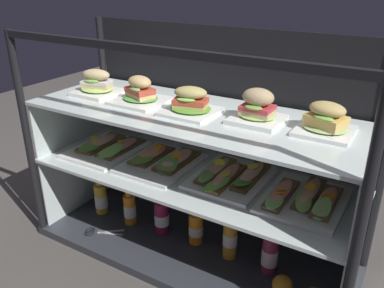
# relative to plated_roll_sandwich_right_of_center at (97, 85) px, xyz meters

# --- Properties ---
(ground_plane) EXTENTS (6.00, 6.00, 0.02)m
(ground_plane) POSITION_rel_plated_roll_sandwich_right_of_center_xyz_m (0.49, 0.00, -0.71)
(ground_plane) COLOR #4A4541
(ground_plane) RESTS_ON ground
(case_base_deck) EXTENTS (1.40, 0.54, 0.04)m
(case_base_deck) POSITION_rel_plated_roll_sandwich_right_of_center_xyz_m (0.49, 0.00, -0.68)
(case_base_deck) COLOR #2F3238
(case_base_deck) RESTS_ON ground
(case_frame) EXTENTS (1.40, 0.54, 0.96)m
(case_frame) POSITION_rel_plated_roll_sandwich_right_of_center_xyz_m (0.49, 0.16, -0.18)
(case_frame) COLOR black
(case_frame) RESTS_ON ground
(riser_lower_tier) EXTENTS (1.34, 0.47, 0.34)m
(riser_lower_tier) POSITION_rel_plated_roll_sandwich_right_of_center_xyz_m (0.49, 0.00, -0.49)
(riser_lower_tier) COLOR silver
(riser_lower_tier) RESTS_ON case_base_deck
(shelf_lower_glass) EXTENTS (1.35, 0.49, 0.01)m
(shelf_lower_glass) POSITION_rel_plated_roll_sandwich_right_of_center_xyz_m (0.49, 0.00, -0.32)
(shelf_lower_glass) COLOR silver
(shelf_lower_glass) RESTS_ON riser_lower_tier
(riser_upper_tier) EXTENTS (1.34, 0.47, 0.26)m
(riser_upper_tier) POSITION_rel_plated_roll_sandwich_right_of_center_xyz_m (0.49, 0.00, -0.18)
(riser_upper_tier) COLOR silver
(riser_upper_tier) RESTS_ON shelf_lower_glass
(shelf_upper_glass) EXTENTS (1.35, 0.49, 0.01)m
(shelf_upper_glass) POSITION_rel_plated_roll_sandwich_right_of_center_xyz_m (0.49, 0.00, -0.05)
(shelf_upper_glass) COLOR silver
(shelf_upper_glass) RESTS_ON riser_upper_tier
(plated_roll_sandwich_right_of_center) EXTENTS (0.18, 0.18, 0.11)m
(plated_roll_sandwich_right_of_center) POSITION_rel_plated_roll_sandwich_right_of_center_xyz_m (0.00, 0.00, 0.00)
(plated_roll_sandwich_right_of_center) COLOR white
(plated_roll_sandwich_right_of_center) RESTS_ON shelf_upper_glass
(plated_roll_sandwich_far_right) EXTENTS (0.21, 0.21, 0.11)m
(plated_roll_sandwich_far_right) POSITION_rel_plated_roll_sandwich_right_of_center_xyz_m (0.24, 0.00, -0.00)
(plated_roll_sandwich_far_right) COLOR white
(plated_roll_sandwich_far_right) RESTS_ON shelf_upper_glass
(plated_roll_sandwich_near_left_corner) EXTENTS (0.20, 0.20, 0.11)m
(plated_roll_sandwich_near_left_corner) POSITION_rel_plated_roll_sandwich_right_of_center_xyz_m (0.49, -0.01, -0.00)
(plated_roll_sandwich_near_left_corner) COLOR white
(plated_roll_sandwich_near_left_corner) RESTS_ON shelf_upper_glass
(plated_roll_sandwich_left_of_center) EXTENTS (0.18, 0.18, 0.12)m
(plated_roll_sandwich_left_of_center) POSITION_rel_plated_roll_sandwich_right_of_center_xyz_m (0.75, 0.03, 0.01)
(plated_roll_sandwich_left_of_center) COLOR white
(plated_roll_sandwich_left_of_center) RESTS_ON shelf_upper_glass
(plated_roll_sandwich_mid_left) EXTENTS (0.19, 0.19, 0.11)m
(plated_roll_sandwich_mid_left) POSITION_rel_plated_roll_sandwich_right_of_center_xyz_m (0.99, 0.05, 0.00)
(plated_roll_sandwich_mid_left) COLOR white
(plated_roll_sandwich_mid_left) RESTS_ON shelf_upper_glass
(open_sandwich_tray_mid_left) EXTENTS (0.28, 0.34, 0.06)m
(open_sandwich_tray_mid_left) POSITION_rel_plated_roll_sandwich_right_of_center_xyz_m (0.03, -0.01, -0.29)
(open_sandwich_tray_mid_left) COLOR white
(open_sandwich_tray_mid_left) RESTS_ON shelf_lower_glass
(open_sandwich_tray_near_right_corner) EXTENTS (0.28, 0.34, 0.06)m
(open_sandwich_tray_near_right_corner) POSITION_rel_plated_roll_sandwich_right_of_center_xyz_m (0.34, 0.01, -0.29)
(open_sandwich_tray_near_right_corner) COLOR white
(open_sandwich_tray_near_right_corner) RESTS_ON shelf_lower_glass
(open_sandwich_tray_mid_right) EXTENTS (0.28, 0.36, 0.06)m
(open_sandwich_tray_mid_right) POSITION_rel_plated_roll_sandwich_right_of_center_xyz_m (0.66, 0.02, -0.29)
(open_sandwich_tray_mid_right) COLOR white
(open_sandwich_tray_mid_right) RESTS_ON shelf_lower_glass
(open_sandwich_tray_near_left_corner) EXTENTS (0.28, 0.34, 0.06)m
(open_sandwich_tray_near_left_corner) POSITION_rel_plated_roll_sandwich_right_of_center_xyz_m (0.95, 0.01, -0.29)
(open_sandwich_tray_near_left_corner) COLOR white
(open_sandwich_tray_near_left_corner) RESTS_ON shelf_lower_glass
(juice_bottle_back_right) EXTENTS (0.06, 0.06, 0.21)m
(juice_bottle_back_right) POSITION_rel_plated_roll_sandwich_right_of_center_xyz_m (-0.04, -0.01, -0.58)
(juice_bottle_back_right) COLOR gold
(juice_bottle_back_right) RESTS_ON case_base_deck
(juice_bottle_front_second) EXTENTS (0.06, 0.06, 0.20)m
(juice_bottle_front_second) POSITION_rel_plated_roll_sandwich_right_of_center_xyz_m (0.15, -0.01, -0.59)
(juice_bottle_front_second) COLOR orange
(juice_bottle_front_second) RESTS_ON case_base_deck
(juice_bottle_front_left_end) EXTENTS (0.07, 0.07, 0.21)m
(juice_bottle_front_left_end) POSITION_rel_plated_roll_sandwich_right_of_center_xyz_m (0.32, 0.01, -0.58)
(juice_bottle_front_left_end) COLOR #9A1A44
(juice_bottle_front_left_end) RESTS_ON case_base_deck
(juice_bottle_back_center) EXTENTS (0.06, 0.06, 0.20)m
(juice_bottle_back_center) POSITION_rel_plated_roll_sandwich_right_of_center_xyz_m (0.50, 0.02, -0.59)
(juice_bottle_back_center) COLOR orange
(juice_bottle_back_center) RESTS_ON case_base_deck
(juice_bottle_tucked_behind) EXTENTS (0.06, 0.06, 0.22)m
(juice_bottle_tucked_behind) POSITION_rel_plated_roll_sandwich_right_of_center_xyz_m (0.67, 0.01, -0.57)
(juice_bottle_tucked_behind) COLOR gold
(juice_bottle_tucked_behind) RESTS_ON case_base_deck
(juice_bottle_front_fourth) EXTENTS (0.07, 0.07, 0.26)m
(juice_bottle_front_fourth) POSITION_rel_plated_roll_sandwich_right_of_center_xyz_m (0.85, 0.01, -0.57)
(juice_bottle_front_fourth) COLOR #982D47
(juice_bottle_front_fourth) RESTS_ON case_base_deck
(orange_fruit_near_left_post) EXTENTS (0.08, 0.08, 0.08)m
(orange_fruit_near_left_post) POSITION_rel_plated_roll_sandwich_right_of_center_xyz_m (0.94, -0.08, -0.63)
(orange_fruit_near_left_post) COLOR orange
(orange_fruit_near_left_post) RESTS_ON case_base_deck
(kitchen_scissors) EXTENTS (0.18, 0.14, 0.01)m
(kitchen_scissors) POSITION_rel_plated_roll_sandwich_right_of_center_xyz_m (0.05, -0.16, -0.66)
(kitchen_scissors) COLOR silver
(kitchen_scissors) RESTS_ON case_base_deck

